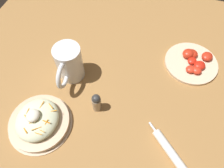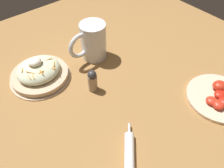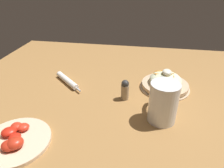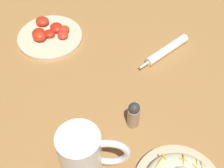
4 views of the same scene
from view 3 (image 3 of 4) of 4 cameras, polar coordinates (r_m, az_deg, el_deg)
ground_plane at (r=0.83m, az=-1.38°, el=-5.50°), size 1.43×1.43×0.00m
salad_plate at (r=0.95m, az=14.57°, el=0.40°), size 0.22×0.22×0.09m
beer_mug at (r=0.73m, az=13.95°, el=-5.31°), size 0.17×0.10×0.15m
napkin_roll at (r=0.99m, az=-12.32°, el=0.95°), size 0.15×0.17×0.03m
tomato_plate at (r=0.72m, az=-25.66°, el=-13.84°), size 0.22×0.22×0.04m
salt_shaker at (r=0.84m, az=3.62°, el=-1.58°), size 0.03×0.03×0.09m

